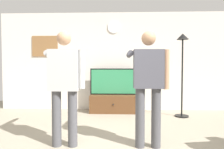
{
  "coord_description": "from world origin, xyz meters",
  "views": [
    {
      "loc": [
        0.14,
        -2.68,
        1.2
      ],
      "look_at": [
        -0.0,
        1.2,
        1.05
      ],
      "focal_mm": 32.17,
      "sensor_mm": 36.0,
      "label": 1
    }
  ],
  "objects": [
    {
      "name": "framed_picture",
      "position": [
        -1.95,
        2.9,
        1.78
      ],
      "size": [
        0.72,
        0.04,
        0.57
      ],
      "primitive_type": "cube",
      "color": "olive"
    },
    {
      "name": "tv_stand",
      "position": [
        -0.02,
        2.6,
        0.23
      ],
      "size": [
        1.22,
        0.57,
        0.46
      ],
      "color": "brown",
      "rests_on": "ground_plane"
    },
    {
      "name": "person_standing_nearer_lamp",
      "position": [
        -0.69,
        0.29,
        0.99
      ],
      "size": [
        0.62,
        0.78,
        1.73
      ],
      "color": "#4C4C51",
      "rests_on": "ground_plane"
    },
    {
      "name": "back_wall",
      "position": [
        0.0,
        2.95,
        1.35
      ],
      "size": [
        6.4,
        0.1,
        2.7
      ],
      "primitive_type": "cube",
      "color": "silver",
      "rests_on": "ground_plane"
    },
    {
      "name": "television",
      "position": [
        -0.02,
        2.65,
        0.81
      ],
      "size": [
        1.24,
        0.07,
        0.7
      ],
      "color": "black",
      "rests_on": "tv_stand"
    },
    {
      "name": "floor_lamp",
      "position": [
        1.64,
        2.16,
        1.42
      ],
      "size": [
        0.32,
        0.32,
        1.99
      ],
      "color": "black",
      "rests_on": "ground_plane"
    },
    {
      "name": "wall_clock",
      "position": [
        -0.02,
        2.89,
        2.29
      ],
      "size": [
        0.33,
        0.03,
        0.33
      ],
      "primitive_type": "cylinder",
      "rotation": [
        1.57,
        0.0,
        0.0
      ],
      "color": "white"
    },
    {
      "name": "person_standing_nearer_couch",
      "position": [
        0.57,
        0.3,
        0.98
      ],
      "size": [
        0.61,
        0.78,
        1.72
      ],
      "color": "#4C4C51",
      "rests_on": "ground_plane"
    }
  ]
}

